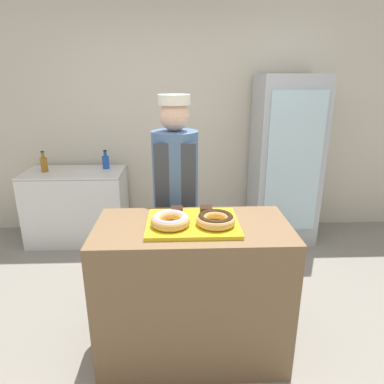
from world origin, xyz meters
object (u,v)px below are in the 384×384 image
object	(u,v)px
brownie_back_right	(206,209)
bottle_amber	(44,164)
serving_tray	(193,223)
bottle_blue	(106,161)
brownie_back_left	(177,209)
beverage_fridge	(285,160)
donut_light_glaze	(170,220)
donut_chocolate_glaze	(216,219)
baker_person	(176,199)
chest_freezer	(78,206)

from	to	relation	value
brownie_back_right	bottle_amber	distance (m)	2.29
brownie_back_right	bottle_amber	bearing A→B (deg)	135.75
serving_tray	bottle_blue	world-z (taller)	bottle_blue
brownie_back_left	beverage_fridge	xyz separation A→B (m)	(1.20, 1.60, -0.06)
donut_light_glaze	beverage_fridge	xyz separation A→B (m)	(1.23, 1.81, -0.08)
serving_tray	beverage_fridge	distance (m)	2.08
donut_light_glaze	bottle_blue	distance (m)	2.08
donut_chocolate_glaze	beverage_fridge	xyz separation A→B (m)	(0.97, 1.81, -0.08)
bottle_amber	donut_light_glaze	bearing A→B (deg)	-52.14
baker_person	brownie_back_left	bearing A→B (deg)	-88.39
donut_light_glaze	bottle_blue	bearing A→B (deg)	111.69
brownie_back_left	bottle_blue	world-z (taller)	bottle_blue
brownie_back_left	brownie_back_right	bearing A→B (deg)	0.00
donut_light_glaze	chest_freezer	distance (m)	2.21
beverage_fridge	bottle_amber	distance (m)	2.64
beverage_fridge	chest_freezer	xyz separation A→B (m)	(-2.34, 0.01, -0.50)
brownie_back_right	bottle_amber	size ratio (longest dim) A/B	0.33
donut_light_glaze	bottle_blue	world-z (taller)	donut_light_glaze
donut_chocolate_glaze	chest_freezer	xyz separation A→B (m)	(-1.37, 1.82, -0.59)
serving_tray	bottle_blue	bearing A→B (deg)	115.67
brownie_back_right	chest_freezer	distance (m)	2.16
serving_tray	bottle_blue	distance (m)	2.08
serving_tray	beverage_fridge	xyz separation A→B (m)	(1.10, 1.76, -0.03)
brownie_back_left	donut_light_glaze	bearing A→B (deg)	-100.16
chest_freezer	bottle_blue	size ratio (longest dim) A/B	5.10
brownie_back_right	beverage_fridge	bearing A→B (deg)	57.85
baker_person	brownie_back_right	bearing A→B (deg)	-65.06
donut_light_glaze	beverage_fridge	size ratio (longest dim) A/B	0.13
donut_light_glaze	beverage_fridge	bearing A→B (deg)	55.78
brownie_back_right	bottle_blue	bearing A→B (deg)	120.19
donut_light_glaze	brownie_back_left	size ratio (longest dim) A/B	3.12
beverage_fridge	bottle_amber	xyz separation A→B (m)	(-2.64, -0.00, -0.01)
bottle_blue	bottle_amber	distance (m)	0.65
donut_chocolate_glaze	beverage_fridge	world-z (taller)	beverage_fridge
beverage_fridge	brownie_back_right	bearing A→B (deg)	-122.15
bottle_blue	bottle_amber	size ratio (longest dim) A/B	0.92
brownie_back_right	donut_chocolate_glaze	bearing A→B (deg)	-79.84
brownie_back_left	chest_freezer	bearing A→B (deg)	125.43
brownie_back_left	baker_person	bearing A→B (deg)	91.61
brownie_back_right	donut_light_glaze	bearing A→B (deg)	-136.66
bottle_amber	serving_tray	bearing A→B (deg)	-48.74
donut_chocolate_glaze	bottle_blue	bearing A→B (deg)	118.22
chest_freezer	bottle_amber	size ratio (longest dim) A/B	4.67
brownie_back_left	donut_chocolate_glaze	bearing A→B (deg)	-43.34
donut_light_glaze	brownie_back_right	xyz separation A→B (m)	(0.23, 0.22, -0.02)
donut_chocolate_glaze	bottle_blue	distance (m)	2.19
donut_light_glaze	baker_person	size ratio (longest dim) A/B	0.14
brownie_back_left	bottle_amber	distance (m)	2.16
baker_person	beverage_fridge	bearing A→B (deg)	43.89
bottle_amber	donut_chocolate_glaze	bearing A→B (deg)	-47.22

